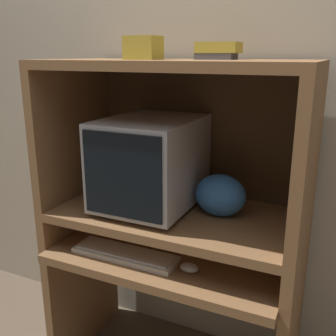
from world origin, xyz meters
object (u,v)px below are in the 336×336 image
object	(u,v)px
book_stack	(218,50)
storage_box	(143,48)
snack_bag	(220,195)
mouse	(189,268)
keyboard	(125,254)
crt_monitor	(151,162)

from	to	relation	value
book_stack	storage_box	world-z (taller)	storage_box
storage_box	snack_bag	bearing A→B (deg)	15.47
mouse	book_stack	distance (m)	0.82
mouse	snack_bag	distance (m)	0.31
snack_bag	keyboard	bearing A→B (deg)	-148.01
book_stack	keyboard	bearing A→B (deg)	-138.44
crt_monitor	mouse	xyz separation A→B (m)	(0.25, -0.17, -0.34)
book_stack	storage_box	xyz separation A→B (m)	(-0.25, -0.13, 0.01)
keyboard	storage_box	distance (m)	0.81
crt_monitor	book_stack	distance (m)	0.52
mouse	storage_box	bearing A→B (deg)	154.09
mouse	crt_monitor	bearing A→B (deg)	145.71
keyboard	storage_box	size ratio (longest dim) A/B	3.64
keyboard	storage_box	world-z (taller)	storage_box
keyboard	book_stack	bearing A→B (deg)	41.56
crt_monitor	snack_bag	bearing A→B (deg)	6.26
snack_bag	crt_monitor	bearing A→B (deg)	-173.74
keyboard	book_stack	distance (m)	0.88
snack_bag	book_stack	size ratio (longest dim) A/B	1.31
book_stack	storage_box	distance (m)	0.28
storage_box	crt_monitor	bearing A→B (deg)	91.48
book_stack	snack_bag	bearing A→B (deg)	-44.23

